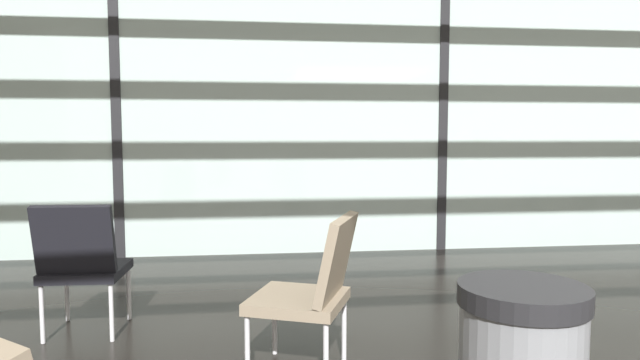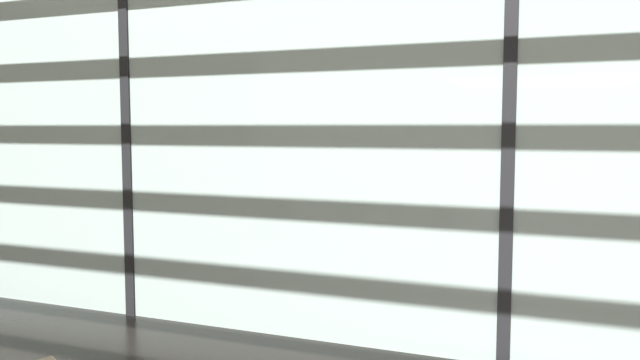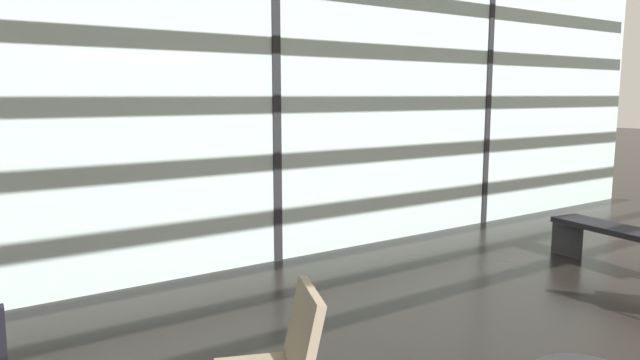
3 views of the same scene
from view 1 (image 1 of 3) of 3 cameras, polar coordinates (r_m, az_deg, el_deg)
The scene contains 6 objects.
glass_curtain_wall at distance 6.37m, azimuth 12.49°, elevation 8.98°, with size 14.00×0.08×3.56m, color #A3B7B2.
window_mullion_0 at distance 6.18m, azimuth -20.25°, elevation 8.94°, with size 0.10×0.12×3.56m, color black.
window_mullion_1 at distance 6.37m, azimuth 12.49°, elevation 8.98°, with size 0.10×0.12×3.56m, color black.
parked_airplane at distance 10.99m, azimuth -1.80°, elevation 9.41°, with size 11.31×4.38×4.38m.
lounge_chair_0 at distance 3.01m, azimuth -0.65°, elevation -10.76°, with size 0.67×0.64×0.87m.
lounge_chair_3 at distance 3.89m, azimuth -23.35°, elevation -7.60°, with size 0.50×0.54×0.87m.
Camera 1 is at (-2.10, -0.80, 1.30)m, focal length 31.04 mm.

